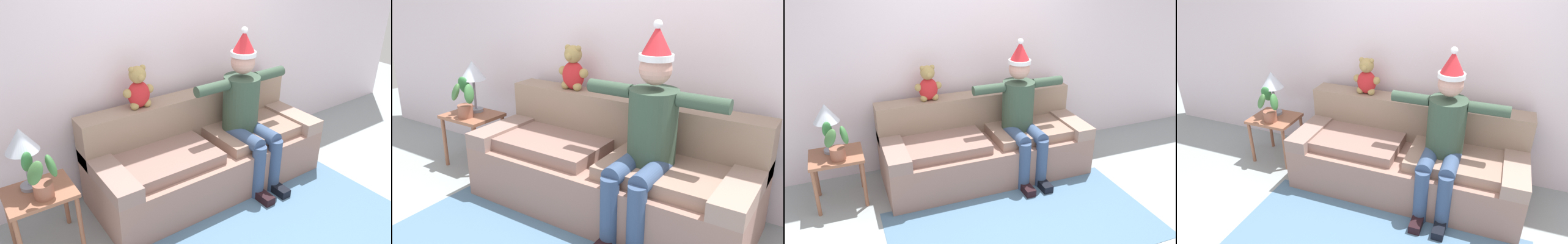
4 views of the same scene
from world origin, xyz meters
TOP-DOWN VIEW (x-y plane):
  - back_wall at (0.00, 1.55)m, footprint 7.00×0.10m
  - couch at (0.00, 1.05)m, footprint 2.22×0.85m
  - person_seated at (0.36, 0.88)m, footprint 1.02×0.77m
  - teddy_bear at (-0.53, 1.30)m, footprint 0.29×0.17m
  - side_table at (-1.54, 1.02)m, footprint 0.50×0.42m
  - table_lamp at (-1.57, 1.11)m, footprint 0.24×0.24m
  - potted_plant at (-1.52, 0.93)m, footprint 0.26×0.26m

SIDE VIEW (x-z plane):
  - couch at x=0.00m, z-range -0.10..0.76m
  - side_table at x=-1.54m, z-range 0.17..0.69m
  - potted_plant at x=-1.52m, z-range 0.50..0.89m
  - person_seated at x=0.36m, z-range 0.01..1.51m
  - table_lamp at x=-1.57m, z-range 0.66..1.16m
  - teddy_bear at x=-0.53m, z-range 0.83..1.22m
  - back_wall at x=0.00m, z-range 0.00..2.70m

